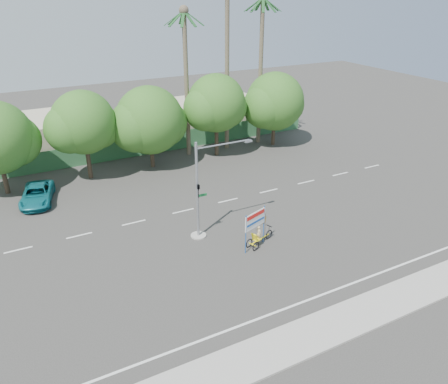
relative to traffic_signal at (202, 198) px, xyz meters
name	(u,v)px	position (x,y,z in m)	size (l,w,h in m)	color
ground	(258,255)	(2.20, -3.98, -2.92)	(120.00, 120.00, 0.00)	#33302D
sidewalk_near	(334,325)	(2.20, -11.48, -2.86)	(50.00, 2.40, 0.12)	gray
fence	(150,145)	(2.20, 17.52, -1.92)	(38.00, 0.08, 2.00)	#336B3D
building_left	(42,137)	(-7.80, 22.02, -0.92)	(12.00, 8.00, 4.00)	#BEB597
building_right	(201,117)	(10.20, 22.02, -1.12)	(14.00, 8.00, 3.60)	#BEB597
tree_left	(83,125)	(-4.85, 14.02, 2.14)	(6.66, 5.60, 8.07)	#473828
tree_center	(149,122)	(1.14, 14.02, 1.55)	(7.62, 6.40, 7.85)	#473828
tree_right	(216,105)	(8.15, 14.02, 2.32)	(6.90, 5.80, 8.36)	#473828
tree_far_right	(274,103)	(15.15, 14.02, 1.73)	(7.38, 6.20, 7.94)	#473828
palm_tall	(227,48)	(10.20, 15.52, 7.55)	(3.73, 3.79, 17.45)	#70604C
palm_mid	(261,56)	(14.20, 15.52, 6.48)	(3.73, 3.79, 15.45)	#70604C
palm_short	(186,68)	(5.70, 15.52, 5.94)	(3.73, 3.79, 14.45)	#70604C
traffic_signal	(202,198)	(0.00, 0.00, 0.00)	(4.72, 1.10, 7.00)	gray
trike_billboard	(257,231)	(2.71, -2.98, -1.77)	(2.77, 1.23, 2.86)	black
pickup_truck	(37,194)	(-9.71, 10.96, -2.22)	(2.31, 5.00, 1.39)	#116C77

